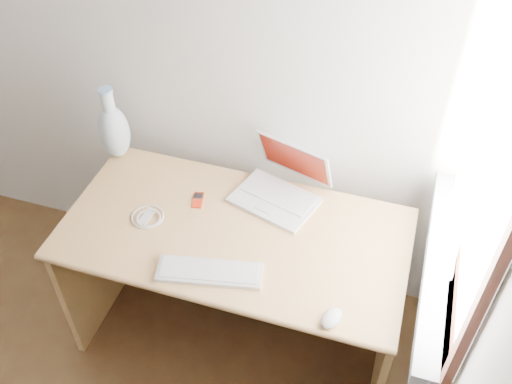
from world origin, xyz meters
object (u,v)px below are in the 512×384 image
(laptop, at_px, (278,185))
(vase, at_px, (114,130))
(desk, at_px, (242,250))
(external_keyboard, at_px, (209,272))

(laptop, distance_m, vase, 0.75)
(desk, relative_size, external_keyboard, 3.39)
(laptop, relative_size, external_keyboard, 0.96)
(desk, relative_size, vase, 3.87)
(laptop, relative_size, vase, 1.09)
(laptop, bearing_deg, vase, -165.96)
(vase, bearing_deg, desk, -17.09)
(desk, distance_m, external_keyboard, 0.37)
(external_keyboard, xyz_separation_m, vase, (-0.62, 0.50, 0.13))
(desk, relative_size, laptop, 3.55)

